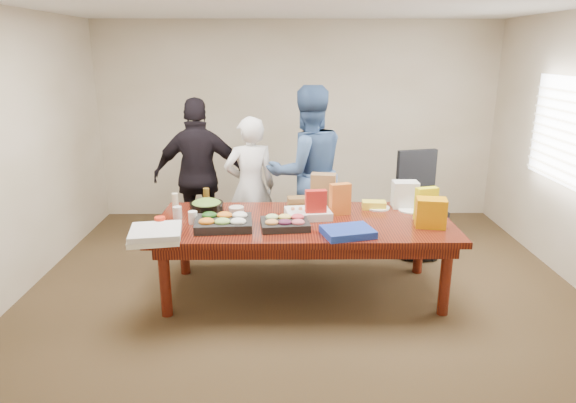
{
  "coord_description": "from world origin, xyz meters",
  "views": [
    {
      "loc": [
        -0.2,
        -4.55,
        2.31
      ],
      "look_at": [
        -0.15,
        0.1,
        0.91
      ],
      "focal_mm": 31.5,
      "sensor_mm": 36.0,
      "label": 1
    }
  ],
  "objects_px": {
    "office_chair": "(419,207)",
    "person_center": "(251,188)",
    "sheet_cake": "(308,214)",
    "salad_bowl": "(207,208)",
    "person_right": "(307,173)",
    "conference_table": "(304,257)"
  },
  "relations": [
    {
      "from": "office_chair",
      "to": "person_center",
      "type": "bearing_deg",
      "value": 165.64
    },
    {
      "from": "sheet_cake",
      "to": "person_center",
      "type": "bearing_deg",
      "value": 116.59
    },
    {
      "from": "office_chair",
      "to": "sheet_cake",
      "type": "distance_m",
      "value": 1.6
    },
    {
      "from": "office_chair",
      "to": "salad_bowl",
      "type": "distance_m",
      "value": 2.45
    },
    {
      "from": "office_chair",
      "to": "person_center",
      "type": "xyz_separation_m",
      "value": [
        -1.93,
        0.01,
        0.24
      ]
    },
    {
      "from": "person_center",
      "to": "person_right",
      "type": "height_order",
      "value": "person_right"
    },
    {
      "from": "conference_table",
      "to": "office_chair",
      "type": "xyz_separation_m",
      "value": [
        1.36,
        0.97,
        0.2
      ]
    },
    {
      "from": "person_center",
      "to": "salad_bowl",
      "type": "bearing_deg",
      "value": 48.44
    },
    {
      "from": "office_chair",
      "to": "sheet_cake",
      "type": "relative_size",
      "value": 2.7
    },
    {
      "from": "conference_table",
      "to": "person_right",
      "type": "distance_m",
      "value": 1.18
    },
    {
      "from": "person_center",
      "to": "person_right",
      "type": "xyz_separation_m",
      "value": [
        0.65,
        0.03,
        0.17
      ]
    },
    {
      "from": "conference_table",
      "to": "person_right",
      "type": "bearing_deg",
      "value": 85.64
    },
    {
      "from": "conference_table",
      "to": "person_center",
      "type": "bearing_deg",
      "value": 119.95
    },
    {
      "from": "office_chair",
      "to": "person_right",
      "type": "distance_m",
      "value": 1.35
    },
    {
      "from": "conference_table",
      "to": "sheet_cake",
      "type": "xyz_separation_m",
      "value": [
        0.04,
        0.09,
        0.41
      ]
    },
    {
      "from": "conference_table",
      "to": "salad_bowl",
      "type": "relative_size",
      "value": 8.39
    },
    {
      "from": "conference_table",
      "to": "office_chair",
      "type": "relative_size",
      "value": 2.45
    },
    {
      "from": "conference_table",
      "to": "sheet_cake",
      "type": "relative_size",
      "value": 6.6
    },
    {
      "from": "salad_bowl",
      "to": "office_chair",
      "type": "bearing_deg",
      "value": 17.69
    },
    {
      "from": "person_right",
      "to": "salad_bowl",
      "type": "xyz_separation_m",
      "value": [
        -1.03,
        -0.79,
        -0.17
      ]
    },
    {
      "from": "office_chair",
      "to": "person_right",
      "type": "height_order",
      "value": "person_right"
    },
    {
      "from": "person_right",
      "to": "person_center",
      "type": "bearing_deg",
      "value": -14.55
    }
  ]
}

